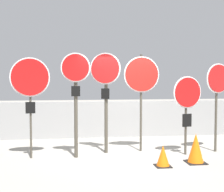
% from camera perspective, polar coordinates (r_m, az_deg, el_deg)
% --- Properties ---
extents(ground_plane, '(40.00, 40.00, 0.00)m').
position_cam_1_polar(ground_plane, '(8.21, 2.68, -10.44)').
color(ground_plane, gray).
extents(fence_back, '(7.60, 0.12, 1.19)m').
position_cam_1_polar(fence_back, '(10.32, 0.48, -4.26)').
color(fence_back, gray).
rests_on(fence_back, ground).
extents(stop_sign_0, '(0.94, 0.14, 2.44)m').
position_cam_1_polar(stop_sign_0, '(7.71, -14.76, 2.41)').
color(stop_sign_0, '#474238').
rests_on(stop_sign_0, ground).
extents(stop_sign_1, '(0.71, 0.15, 2.56)m').
position_cam_1_polar(stop_sign_1, '(7.59, -6.66, 1.79)').
color(stop_sign_1, '#474238').
rests_on(stop_sign_1, ground).
extents(stop_sign_2, '(0.75, 0.35, 2.60)m').
position_cam_1_polar(stop_sign_2, '(8.02, -1.19, 2.34)').
color(stop_sign_2, '#474238').
rests_on(stop_sign_2, ground).
extents(stop_sign_3, '(0.95, 0.13, 2.57)m').
position_cam_1_polar(stop_sign_3, '(8.24, 5.43, 2.96)').
color(stop_sign_3, '#474238').
rests_on(stop_sign_3, ground).
extents(stop_sign_4, '(0.79, 0.22, 2.00)m').
position_cam_1_polar(stop_sign_4, '(8.07, 13.59, -0.42)').
color(stop_sign_4, '#474238').
rests_on(stop_sign_4, ground).
extents(stop_sign_5, '(0.75, 0.28, 2.33)m').
position_cam_1_polar(stop_sign_5, '(8.62, 18.79, 1.69)').
color(stop_sign_5, '#474238').
rests_on(stop_sign_5, ground).
extents(traffic_cone_0, '(0.35, 0.35, 0.47)m').
position_cam_1_polar(traffic_cone_0, '(7.09, 9.30, -10.78)').
color(traffic_cone_0, black).
rests_on(traffic_cone_0, ground).
extents(traffic_cone_1, '(0.44, 0.44, 0.69)m').
position_cam_1_polar(traffic_cone_1, '(7.51, 15.06, -9.21)').
color(traffic_cone_1, black).
rests_on(traffic_cone_1, ground).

